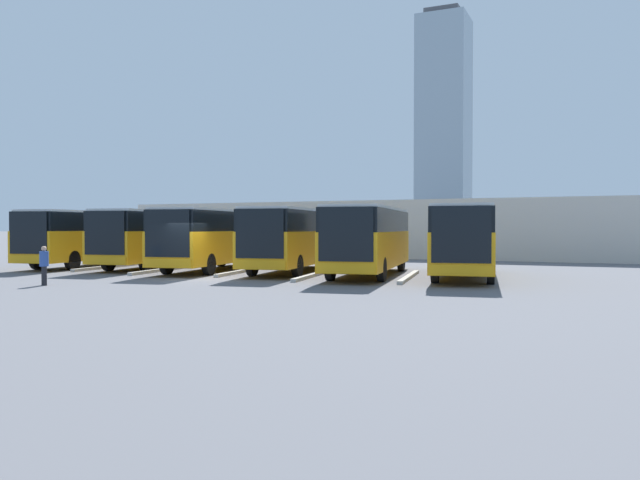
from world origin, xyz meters
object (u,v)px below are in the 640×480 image
(bus_2, at_px, (295,237))
(pedestrian, at_px, (44,264))
(bus_0, at_px, (465,238))
(bus_4, at_px, (158,236))
(bus_3, at_px, (215,237))
(bus_5, at_px, (91,236))
(bus_1, at_px, (369,238))

(bus_2, relative_size, pedestrian, 6.96)
(bus_0, xyz_separation_m, bus_4, (17.43, 0.02, 0.00))
(bus_3, distance_m, pedestrian, 10.19)
(bus_5, bearing_deg, bus_3, 170.47)
(bus_1, bearing_deg, pedestrian, 35.29)
(bus_1, xyz_separation_m, bus_4, (13.07, -0.78, 0.00))
(bus_0, relative_size, pedestrian, 6.96)
(bus_0, height_order, bus_3, same)
(bus_2, relative_size, bus_5, 1.00)
(bus_4, xyz_separation_m, pedestrian, (-3.03, 10.77, -0.97))
(bus_0, xyz_separation_m, bus_2, (8.72, -0.02, 0.00))
(bus_2, height_order, bus_3, same)
(bus_1, relative_size, bus_2, 1.00)
(bus_4, height_order, bus_5, same)
(bus_3, distance_m, bus_5, 8.72)
(bus_5, xyz_separation_m, pedestrian, (-7.39, 10.05, -0.97))
(bus_3, distance_m, bus_4, 4.42)
(bus_0, height_order, bus_2, same)
(bus_2, relative_size, bus_3, 1.00)
(bus_2, bearing_deg, bus_4, -9.31)
(bus_5, bearing_deg, pedestrian, 116.77)
(bus_1, height_order, bus_2, same)
(bus_3, bearing_deg, bus_5, -9.53)
(bus_0, bearing_deg, pedestrian, 27.29)
(bus_4, relative_size, pedestrian, 6.96)
(bus_3, xyz_separation_m, pedestrian, (1.33, 10.05, -0.97))
(bus_2, bearing_deg, bus_5, -6.22)
(bus_2, relative_size, bus_4, 1.00)
(bus_2, distance_m, bus_4, 8.72)
(bus_2, bearing_deg, bus_0, 170.34)
(pedestrian, bearing_deg, bus_0, -110.17)
(bus_0, relative_size, bus_5, 1.00)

